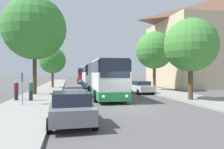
{
  "coord_description": "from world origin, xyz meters",
  "views": [
    {
      "loc": [
        -4.17,
        -14.97,
        2.41
      ],
      "look_at": [
        1.04,
        11.11,
        2.2
      ],
      "focal_mm": 35.0,
      "sensor_mm": 36.0,
      "label": 1
    }
  ],
  "objects": [
    {
      "name": "ground_plane",
      "position": [
        0.0,
        0.0,
        0.0
      ],
      "size": [
        300.0,
        300.0,
        0.0
      ],
      "primitive_type": "plane",
      "color": "#565454",
      "rests_on": "ground"
    },
    {
      "name": "bus_rear",
      "position": [
        -0.79,
        35.96,
        1.79
      ],
      "size": [
        3.04,
        10.63,
        3.36
      ],
      "rotation": [
        0.0,
        0.0,
        -0.03
      ],
      "color": "gray",
      "rests_on": "ground_plane"
    },
    {
      "name": "parked_car_left_curb",
      "position": [
        -4.06,
        -4.73,
        0.79
      ],
      "size": [
        2.21,
        4.07,
        1.53
      ],
      "rotation": [
        0.0,
        0.0,
        0.05
      ],
      "color": "slate",
      "rests_on": "ground_plane"
    },
    {
      "name": "pedestrian_waiting_near",
      "position": [
        -8.4,
        4.17,
        0.96
      ],
      "size": [
        0.36,
        0.36,
        1.61
      ],
      "rotation": [
        0.0,
        0.0,
        1.26
      ],
      "color": "#23232D",
      "rests_on": "sidewalk_left"
    },
    {
      "name": "sidewalk_left",
      "position": [
        -7.0,
        0.0,
        0.07
      ],
      "size": [
        4.0,
        120.0,
        0.15
      ],
      "primitive_type": "cube",
      "color": "gray",
      "rests_on": "ground_plane"
    },
    {
      "name": "tree_left_far",
      "position": [
        -7.68,
        9.24,
        7.1
      ],
      "size": [
        6.64,
        6.64,
        10.28
      ],
      "color": "#47331E",
      "rests_on": "sidewalk_left"
    },
    {
      "name": "bus_stop_sign",
      "position": [
        -7.38,
        1.37,
        1.58
      ],
      "size": [
        0.08,
        0.45,
        2.3
      ],
      "color": "gray",
      "rests_on": "sidewalk_left"
    },
    {
      "name": "tree_right_mid",
      "position": [
        5.93,
        1.75,
        4.74
      ],
      "size": [
        4.49,
        4.49,
        6.85
      ],
      "color": "#513D23",
      "rests_on": "sidewalk_right"
    },
    {
      "name": "tree_left_near",
      "position": [
        -6.6,
        20.02,
        4.32
      ],
      "size": [
        4.07,
        4.07,
        6.22
      ],
      "color": "brown",
      "rests_on": "sidewalk_left"
    },
    {
      "name": "bus_middle",
      "position": [
        -0.47,
        21.24,
        1.9
      ],
      "size": [
        3.03,
        12.15,
        3.57
      ],
      "rotation": [
        0.0,
        0.0,
        -0.02
      ],
      "color": "#2D519E",
      "rests_on": "ground_plane"
    },
    {
      "name": "building_right_background",
      "position": [
        21.8,
        19.77,
        7.83
      ],
      "size": [
        20.98,
        14.88,
        15.66
      ],
      "color": "#C6B28E",
      "rests_on": "ground_plane"
    },
    {
      "name": "pedestrian_waiting_far",
      "position": [
        -7.18,
        3.72,
        0.96
      ],
      "size": [
        0.36,
        0.36,
        1.62
      ],
      "rotation": [
        0.0,
        0.0,
        0.77
      ],
      "color": "#23232D",
      "rests_on": "sidewalk_left"
    },
    {
      "name": "sidewalk_right",
      "position": [
        7.0,
        0.0,
        0.07
      ],
      "size": [
        4.0,
        120.0,
        0.15
      ],
      "primitive_type": "cube",
      "color": "gray",
      "rests_on": "ground_plane"
    },
    {
      "name": "parked_car_right_near",
      "position": [
        4.13,
        9.09,
        0.76
      ],
      "size": [
        2.1,
        4.05,
        1.45
      ],
      "rotation": [
        0.0,
        0.0,
        3.18
      ],
      "color": "silver",
      "rests_on": "ground_plane"
    },
    {
      "name": "tree_right_near",
      "position": [
        7.02,
        12.35,
        5.4
      ],
      "size": [
        4.95,
        4.95,
        7.74
      ],
      "color": "#513D23",
      "rests_on": "sidewalk_right"
    },
    {
      "name": "bus_front",
      "position": [
        -0.72,
        5.81,
        1.87
      ],
      "size": [
        2.89,
        10.52,
        3.51
      ],
      "rotation": [
        0.0,
        0.0,
        -0.02
      ],
      "color": "#238942",
      "rests_on": "ground_plane"
    }
  ]
}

